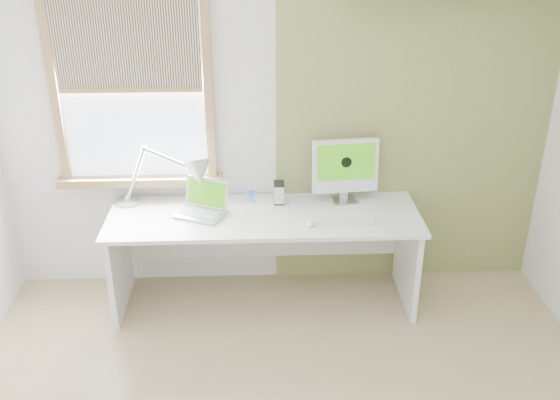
{
  "coord_description": "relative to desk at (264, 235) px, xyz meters",
  "views": [
    {
      "loc": [
        -0.15,
        -2.54,
        2.71
      ],
      "look_at": [
        0.0,
        1.05,
        1.0
      ],
      "focal_mm": 40.07,
      "sensor_mm": 36.0,
      "label": 1
    }
  ],
  "objects": [
    {
      "name": "room",
      "position": [
        0.1,
        -1.44,
        0.77
      ],
      "size": [
        4.04,
        3.54,
        2.64
      ],
      "color": "tan",
      "rests_on": "ground"
    },
    {
      "name": "accent_wall",
      "position": [
        1.1,
        0.3,
        0.77
      ],
      "size": [
        2.0,
        0.02,
        2.6
      ],
      "primitive_type": "cube",
      "color": "#869450",
      "rests_on": "room"
    },
    {
      "name": "window",
      "position": [
        -0.9,
        0.27,
        1.01
      ],
      "size": [
        1.2,
        0.14,
        1.42
      ],
      "color": "olive",
      "rests_on": "room"
    },
    {
      "name": "desk",
      "position": [
        0.0,
        0.0,
        0.0
      ],
      "size": [
        2.2,
        0.7,
        0.73
      ],
      "color": "white",
      "rests_on": "room"
    },
    {
      "name": "desk_lamp",
      "position": [
        -0.56,
        0.11,
        0.43
      ],
      "size": [
        0.77,
        0.34,
        0.44
      ],
      "color": "#BCBEC1",
      "rests_on": "desk"
    },
    {
      "name": "laptop",
      "position": [
        -0.43,
        -0.01,
        0.25
      ],
      "size": [
        0.41,
        0.37,
        0.23
      ],
      "color": "#BCBEC1",
      "rests_on": "desk"
    },
    {
      "name": "phone_dock",
      "position": [
        -0.09,
        0.14,
        0.23
      ],
      "size": [
        0.06,
        0.06,
        0.12
      ],
      "color": "#BCBEC1",
      "rests_on": "desk"
    },
    {
      "name": "external_drive",
      "position": [
        0.11,
        0.14,
        0.27
      ],
      "size": [
        0.07,
        0.12,
        0.15
      ],
      "color": "#BCBEC1",
      "rests_on": "desk"
    },
    {
      "name": "imac",
      "position": [
        0.59,
        0.15,
        0.46
      ],
      "size": [
        0.49,
        0.17,
        0.47
      ],
      "color": "#BCBEC1",
      "rests_on": "desk"
    },
    {
      "name": "keyboard",
      "position": [
        0.55,
        -0.19,
        0.2
      ],
      "size": [
        0.43,
        0.16,
        0.02
      ],
      "color": "white",
      "rests_on": "desk"
    },
    {
      "name": "mouse",
      "position": [
        0.31,
        -0.23,
        0.21
      ],
      "size": [
        0.07,
        0.11,
        0.03
      ],
      "primitive_type": "ellipsoid",
      "rotation": [
        0.0,
        0.0,
        0.11
      ],
      "color": "white",
      "rests_on": "desk"
    }
  ]
}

